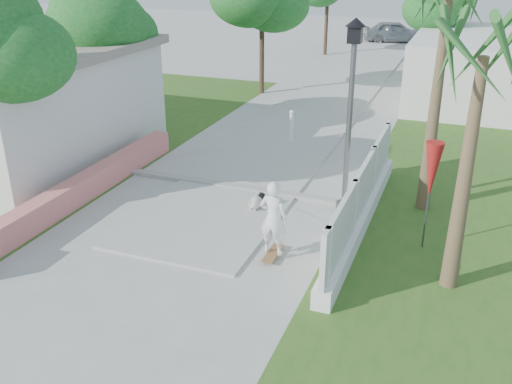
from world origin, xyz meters
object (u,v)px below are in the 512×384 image
at_px(parked_car, 395,32).
at_px(bollard, 291,126).
at_px(street_lamp, 350,113).
at_px(skateboarder, 263,203).
at_px(patio_umbrella, 432,172).
at_px(dog, 257,202).

bearing_deg(parked_car, bollard, 167.02).
height_order(street_lamp, skateboarder, street_lamp).
bearing_deg(street_lamp, patio_umbrella, -27.76).
bearing_deg(patio_umbrella, skateboarder, -169.68).
xyz_separation_m(patio_umbrella, skateboarder, (-3.32, -0.60, -0.96)).
distance_m(street_lamp, patio_umbrella, 2.27).
height_order(bollard, skateboarder, skateboarder).
bearing_deg(skateboarder, patio_umbrella, -167.51).
relative_size(skateboarder, dog, 4.28).
bearing_deg(dog, parked_car, 110.42).
bearing_deg(street_lamp, parked_car, 95.64).
relative_size(bollard, skateboarder, 0.43).
xyz_separation_m(street_lamp, patio_umbrella, (1.90, -1.00, -0.74)).
distance_m(bollard, skateboarder, 6.24).
distance_m(street_lamp, skateboarder, 2.73).
height_order(patio_umbrella, dog, patio_umbrella).
relative_size(patio_umbrella, skateboarder, 0.91).
height_order(street_lamp, dog, street_lamp).
height_order(patio_umbrella, skateboarder, patio_umbrella).
bearing_deg(dog, bollard, 117.40).
height_order(patio_umbrella, parked_car, patio_umbrella).
bearing_deg(bollard, dog, -81.66).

